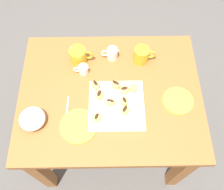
{
  "coord_description": "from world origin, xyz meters",
  "views": [
    {
      "loc": [
        0.0,
        -0.65,
        1.95
      ],
      "look_at": [
        0.01,
        -0.02,
        0.77
      ],
      "focal_mm": 40.92,
      "sensor_mm": 36.0,
      "label": 1
    }
  ],
  "objects_px": {
    "saucer_lime_right": "(177,101)",
    "pastry_plate_square": "(116,105)",
    "beignet_6": "(124,111)",
    "beignet_8": "(133,88)",
    "beignet_4": "(95,85)",
    "saucer_lime_left": "(78,126)",
    "chocolate_sauce_pitcher": "(83,69)",
    "coffee_mug_mustard_right": "(141,55)",
    "cream_pitcher_white": "(111,53)",
    "beignet_7": "(96,118)",
    "dining_table": "(110,105)",
    "beignet_1": "(110,102)",
    "beignet_0": "(99,95)",
    "ice_cream_bowl": "(31,118)",
    "coffee_mug_mustard_left": "(78,55)",
    "beignet_3": "(124,101)",
    "beignet_2": "(124,90)",
    "beignet_5": "(115,84)"
  },
  "relations": [
    {
      "from": "saucer_lime_left",
      "to": "beignet_0",
      "type": "height_order",
      "value": "beignet_0"
    },
    {
      "from": "beignet_4",
      "to": "chocolate_sauce_pitcher",
      "type": "bearing_deg",
      "value": 124.51
    },
    {
      "from": "dining_table",
      "to": "beignet_0",
      "type": "bearing_deg",
      "value": -152.74
    },
    {
      "from": "dining_table",
      "to": "beignet_2",
      "type": "height_order",
      "value": "beignet_2"
    },
    {
      "from": "beignet_0",
      "to": "chocolate_sauce_pitcher",
      "type": "bearing_deg",
      "value": 119.05
    },
    {
      "from": "coffee_mug_mustard_left",
      "to": "beignet_1",
      "type": "height_order",
      "value": "coffee_mug_mustard_left"
    },
    {
      "from": "dining_table",
      "to": "chocolate_sauce_pitcher",
      "type": "bearing_deg",
      "value": 137.8
    },
    {
      "from": "cream_pitcher_white",
      "to": "beignet_0",
      "type": "distance_m",
      "value": 0.27
    },
    {
      "from": "coffee_mug_mustard_right",
      "to": "cream_pitcher_white",
      "type": "relative_size",
      "value": 1.18
    },
    {
      "from": "saucer_lime_right",
      "to": "beignet_6",
      "type": "xyz_separation_m",
      "value": [
        -0.28,
        -0.07,
        0.03
      ]
    },
    {
      "from": "beignet_7",
      "to": "coffee_mug_mustard_right",
      "type": "bearing_deg",
      "value": 56.19
    },
    {
      "from": "dining_table",
      "to": "beignet_3",
      "type": "relative_size",
      "value": 20.11
    },
    {
      "from": "beignet_1",
      "to": "beignet_7",
      "type": "bearing_deg",
      "value": -128.99
    },
    {
      "from": "ice_cream_bowl",
      "to": "dining_table",
      "type": "bearing_deg",
      "value": 22.34
    },
    {
      "from": "cream_pitcher_white",
      "to": "saucer_lime_left",
      "type": "height_order",
      "value": "cream_pitcher_white"
    },
    {
      "from": "coffee_mug_mustard_right",
      "to": "beignet_3",
      "type": "distance_m",
      "value": 0.3
    },
    {
      "from": "chocolate_sauce_pitcher",
      "to": "saucer_lime_left",
      "type": "bearing_deg",
      "value": -92.44
    },
    {
      "from": "beignet_4",
      "to": "ice_cream_bowl",
      "type": "bearing_deg",
      "value": -148.49
    },
    {
      "from": "coffee_mug_mustard_left",
      "to": "beignet_0",
      "type": "xyz_separation_m",
      "value": [
        0.12,
        -0.24,
        -0.02
      ]
    },
    {
      "from": "beignet_2",
      "to": "beignet_7",
      "type": "height_order",
      "value": "beignet_7"
    },
    {
      "from": "beignet_0",
      "to": "beignet_8",
      "type": "distance_m",
      "value": 0.18
    },
    {
      "from": "pastry_plate_square",
      "to": "ice_cream_bowl",
      "type": "relative_size",
      "value": 2.19
    },
    {
      "from": "pastry_plate_square",
      "to": "coffee_mug_mustard_right",
      "type": "height_order",
      "value": "coffee_mug_mustard_right"
    },
    {
      "from": "saucer_lime_left",
      "to": "chocolate_sauce_pitcher",
      "type": "bearing_deg",
      "value": 87.56
    },
    {
      "from": "dining_table",
      "to": "beignet_4",
      "type": "bearing_deg",
      "value": 157.96
    },
    {
      "from": "dining_table",
      "to": "beignet_8",
      "type": "distance_m",
      "value": 0.22
    },
    {
      "from": "coffee_mug_mustard_left",
      "to": "saucer_lime_left",
      "type": "bearing_deg",
      "value": -88.12
    },
    {
      "from": "saucer_lime_right",
      "to": "saucer_lime_left",
      "type": "bearing_deg",
      "value": -165.48
    },
    {
      "from": "chocolate_sauce_pitcher",
      "to": "beignet_2",
      "type": "xyz_separation_m",
      "value": [
        0.22,
        -0.13,
        0.0
      ]
    },
    {
      "from": "cream_pitcher_white",
      "to": "saucer_lime_right",
      "type": "distance_m",
      "value": 0.45
    },
    {
      "from": "saucer_lime_right",
      "to": "beignet_7",
      "type": "height_order",
      "value": "beignet_7"
    },
    {
      "from": "chocolate_sauce_pitcher",
      "to": "beignet_5",
      "type": "height_order",
      "value": "chocolate_sauce_pitcher"
    },
    {
      "from": "pastry_plate_square",
      "to": "beignet_6",
      "type": "height_order",
      "value": "beignet_6"
    },
    {
      "from": "saucer_lime_left",
      "to": "beignet_2",
      "type": "bearing_deg",
      "value": 38.6
    },
    {
      "from": "pastry_plate_square",
      "to": "saucer_lime_right",
      "type": "relative_size",
      "value": 1.76
    },
    {
      "from": "pastry_plate_square",
      "to": "beignet_3",
      "type": "height_order",
      "value": "beignet_3"
    },
    {
      "from": "coffee_mug_mustard_right",
      "to": "saucer_lime_left",
      "type": "xyz_separation_m",
      "value": [
        -0.34,
        -0.4,
        -0.05
      ]
    },
    {
      "from": "chocolate_sauce_pitcher",
      "to": "beignet_4",
      "type": "relative_size",
      "value": 1.72
    },
    {
      "from": "saucer_lime_right",
      "to": "beignet_0",
      "type": "relative_size",
      "value": 2.96
    },
    {
      "from": "beignet_4",
      "to": "beignet_5",
      "type": "distance_m",
      "value": 0.11
    },
    {
      "from": "beignet_0",
      "to": "saucer_lime_right",
      "type": "bearing_deg",
      "value": -3.61
    },
    {
      "from": "saucer_lime_right",
      "to": "cream_pitcher_white",
      "type": "bearing_deg",
      "value": 139.76
    },
    {
      "from": "coffee_mug_mustard_right",
      "to": "chocolate_sauce_pitcher",
      "type": "xyz_separation_m",
      "value": [
        -0.33,
        -0.08,
        -0.02
      ]
    },
    {
      "from": "beignet_1",
      "to": "beignet_2",
      "type": "bearing_deg",
      "value": 43.96
    },
    {
      "from": "beignet_6",
      "to": "beignet_8",
      "type": "relative_size",
      "value": 1.1
    },
    {
      "from": "beignet_4",
      "to": "saucer_lime_left",
      "type": "bearing_deg",
      "value": -110.93
    },
    {
      "from": "coffee_mug_mustard_right",
      "to": "chocolate_sauce_pitcher",
      "type": "height_order",
      "value": "coffee_mug_mustard_right"
    },
    {
      "from": "coffee_mug_mustard_right",
      "to": "saucer_lime_right",
      "type": "height_order",
      "value": "coffee_mug_mustard_right"
    },
    {
      "from": "beignet_8",
      "to": "saucer_lime_left",
      "type": "bearing_deg",
      "value": -145.06
    },
    {
      "from": "saucer_lime_right",
      "to": "pastry_plate_square",
      "type": "bearing_deg",
      "value": -175.8
    }
  ]
}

